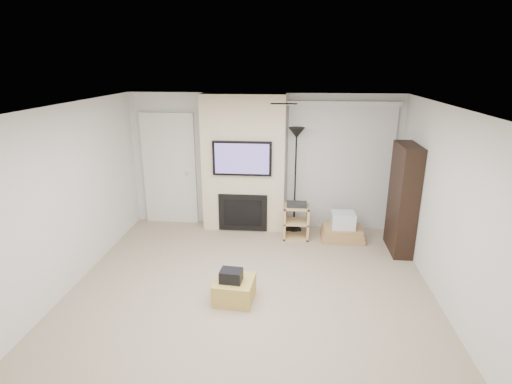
# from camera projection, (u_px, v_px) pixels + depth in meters

# --- Properties ---
(floor) EXTENTS (5.00, 5.50, 0.00)m
(floor) POSITION_uv_depth(u_px,v_px,m) (248.00, 303.00, 5.24)
(floor) COLOR tan
(floor) RESTS_ON ground
(ceiling) EXTENTS (5.00, 5.50, 0.00)m
(ceiling) POSITION_uv_depth(u_px,v_px,m) (246.00, 110.00, 4.46)
(ceiling) COLOR white
(ceiling) RESTS_ON wall_back
(wall_back) EXTENTS (5.00, 0.00, 2.50)m
(wall_back) POSITION_uv_depth(u_px,v_px,m) (264.00, 161.00, 7.45)
(wall_back) COLOR silver
(wall_back) RESTS_ON ground
(wall_left) EXTENTS (0.00, 5.50, 2.50)m
(wall_left) POSITION_uv_depth(u_px,v_px,m) (52.00, 208.00, 5.07)
(wall_left) COLOR silver
(wall_left) RESTS_ON ground
(wall_right) EXTENTS (0.00, 5.50, 2.50)m
(wall_right) POSITION_uv_depth(u_px,v_px,m) (461.00, 222.00, 4.63)
(wall_right) COLOR silver
(wall_right) RESTS_ON ground
(hvac_vent) EXTENTS (0.35, 0.18, 0.01)m
(hvac_vent) POSITION_uv_depth(u_px,v_px,m) (284.00, 104.00, 5.19)
(hvac_vent) COLOR silver
(hvac_vent) RESTS_ON ceiling
(ottoman) EXTENTS (0.54, 0.54, 0.30)m
(ottoman) POSITION_uv_depth(u_px,v_px,m) (234.00, 290.00, 5.27)
(ottoman) COLOR tan
(ottoman) RESTS_ON floor
(black_bag) EXTENTS (0.30, 0.24, 0.16)m
(black_bag) POSITION_uv_depth(u_px,v_px,m) (231.00, 276.00, 5.17)
(black_bag) COLOR black
(black_bag) RESTS_ON ottoman
(fireplace_wall) EXTENTS (1.50, 0.47, 2.50)m
(fireplace_wall) POSITION_uv_depth(u_px,v_px,m) (244.00, 164.00, 7.29)
(fireplace_wall) COLOR beige
(fireplace_wall) RESTS_ON floor
(entry_door) EXTENTS (1.02, 0.11, 2.14)m
(entry_door) POSITION_uv_depth(u_px,v_px,m) (170.00, 170.00, 7.64)
(entry_door) COLOR silver
(entry_door) RESTS_ON floor
(vertical_blinds) EXTENTS (1.98, 0.10, 2.37)m
(vertical_blinds) POSITION_uv_depth(u_px,v_px,m) (340.00, 162.00, 7.28)
(vertical_blinds) COLOR silver
(vertical_blinds) RESTS_ON floor
(floor_lamp) EXTENTS (0.29, 0.29, 1.93)m
(floor_lamp) POSITION_uv_depth(u_px,v_px,m) (296.00, 151.00, 7.05)
(floor_lamp) COLOR black
(floor_lamp) RESTS_ON floor
(av_stand) EXTENTS (0.45, 0.38, 0.66)m
(av_stand) POSITION_uv_depth(u_px,v_px,m) (296.00, 219.00, 7.12)
(av_stand) COLOR tan
(av_stand) RESTS_ON floor
(box_stack) EXTENTS (0.75, 0.57, 0.50)m
(box_stack) POSITION_uv_depth(u_px,v_px,m) (342.00, 229.00, 7.10)
(box_stack) COLOR #AD8450
(box_stack) RESTS_ON floor
(bookshelf) EXTENTS (0.30, 0.80, 1.80)m
(bookshelf) POSITION_uv_depth(u_px,v_px,m) (403.00, 199.00, 6.46)
(bookshelf) COLOR black
(bookshelf) RESTS_ON floor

